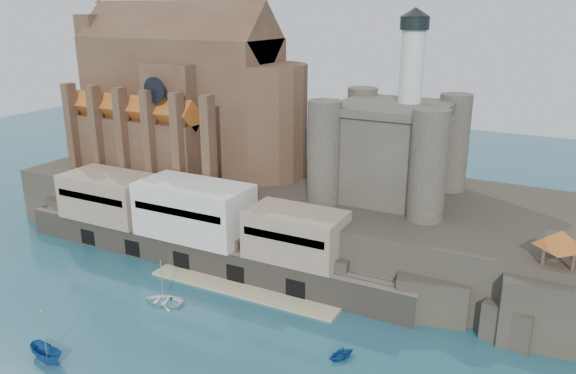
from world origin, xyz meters
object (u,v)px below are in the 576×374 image
(church, at_px, (189,102))
(castle_keep, at_px, (391,146))
(pavilion, at_px, (561,241))
(boat_2, at_px, (48,360))

(church, relative_size, castle_keep, 1.60)
(castle_keep, distance_m, pavilion, 30.50)
(castle_keep, xyz_separation_m, pavilion, (25.92, -15.08, -5.59))
(church, bearing_deg, castle_keep, -1.11)
(church, xyz_separation_m, castle_keep, (40.21, -0.78, -3.81))
(castle_keep, height_order, boat_2, castle_keep)
(pavilion, distance_m, boat_2, 62.04)
(church, relative_size, pavilion, 7.34)
(boat_2, bearing_deg, castle_keep, -17.90)
(castle_keep, bearing_deg, church, 178.89)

